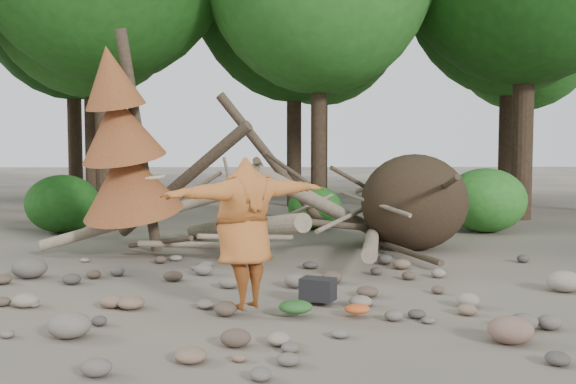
{
  "coord_description": "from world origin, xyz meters",
  "views": [
    {
      "loc": [
        -0.37,
        -8.74,
        2.12
      ],
      "look_at": [
        -0.08,
        1.5,
        1.4
      ],
      "focal_mm": 40.0,
      "sensor_mm": 36.0,
      "label": 1
    }
  ],
  "objects": [
    {
      "name": "boulder_mid_right",
      "position": [
        3.95,
        0.41,
        0.15
      ],
      "size": [
        0.52,
        0.46,
        0.31
      ],
      "primitive_type": "ellipsoid",
      "color": "gray",
      "rests_on": "ground"
    },
    {
      "name": "bush_mid",
      "position": [
        0.8,
        7.8,
        0.56
      ],
      "size": [
        1.4,
        1.4,
        1.12
      ],
      "primitive_type": "ellipsoid",
      "color": "#25681E",
      "rests_on": "ground"
    },
    {
      "name": "dead_conifer",
      "position": [
        -3.12,
        3.37,
        2.11
      ],
      "size": [
        2.06,
        2.16,
        4.35
      ],
      "color": "#4C3F30",
      "rests_on": "ground"
    },
    {
      "name": "bush_left",
      "position": [
        -5.5,
        7.2,
        0.72
      ],
      "size": [
        1.8,
        1.8,
        1.44
      ],
      "primitive_type": "ellipsoid",
      "color": "#1B5215",
      "rests_on": "ground"
    },
    {
      "name": "boulder_front_left",
      "position": [
        -2.6,
        -1.68,
        0.14
      ],
      "size": [
        0.48,
        0.43,
        0.29
      ],
      "primitive_type": "ellipsoid",
      "color": "#6F675C",
      "rests_on": "ground"
    },
    {
      "name": "cloth_orange",
      "position": [
        0.71,
        -0.93,
        0.06
      ],
      "size": [
        0.33,
        0.27,
        0.12
      ],
      "primitive_type": "ellipsoid",
      "color": "#BF5020",
      "rests_on": "ground"
    },
    {
      "name": "bush_right",
      "position": [
        5.0,
        7.0,
        0.8
      ],
      "size": [
        2.0,
        2.0,
        1.6
      ],
      "primitive_type": "ellipsoid",
      "color": "#2F7B26",
      "rests_on": "ground"
    },
    {
      "name": "deadfall_pile",
      "position": [
        2.02,
        4.24,
        0.95
      ],
      "size": [
        8.55,
        5.24,
        3.3
      ],
      "color": "#332619",
      "rests_on": "ground"
    },
    {
      "name": "cloth_green",
      "position": [
        -0.06,
        -0.88,
        0.08
      ],
      "size": [
        0.43,
        0.36,
        0.16
      ],
      "primitive_type": "ellipsoid",
      "color": "#295B24",
      "rests_on": "ground"
    },
    {
      "name": "ground",
      "position": [
        0.0,
        0.0,
        0.0
      ],
      "size": [
        120.0,
        120.0,
        0.0
      ],
      "primitive_type": "plane",
      "color": "#514C44",
      "rests_on": "ground"
    },
    {
      "name": "boulder_mid_left",
      "position": [
        -4.26,
        1.62,
        0.17
      ],
      "size": [
        0.56,
        0.51,
        0.34
      ],
      "primitive_type": "ellipsoid",
      "color": "#5A544C",
      "rests_on": "ground"
    },
    {
      "name": "backpack",
      "position": [
        0.27,
        -0.24,
        0.15
      ],
      "size": [
        0.53,
        0.46,
        0.3
      ],
      "primitive_type": "cube",
      "rotation": [
        0.0,
        0.0,
        -0.42
      ],
      "color": "black",
      "rests_on": "ground"
    },
    {
      "name": "boulder_front_right",
      "position": [
        2.22,
        -2.02,
        0.15
      ],
      "size": [
        0.49,
        0.44,
        0.3
      ],
      "primitive_type": "ellipsoid",
      "color": "#7A5C4C",
      "rests_on": "ground"
    },
    {
      "name": "frisbee_thrower",
      "position": [
        -0.7,
        -0.71,
        1.04
      ],
      "size": [
        2.47,
        1.85,
        1.92
      ],
      "color": "#AF5F27",
      "rests_on": "ground"
    }
  ]
}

